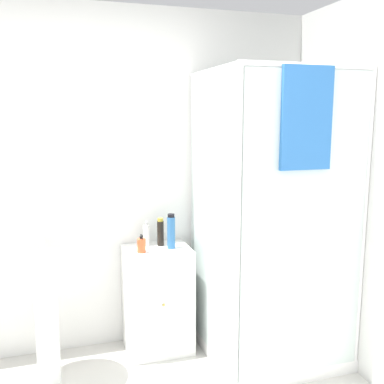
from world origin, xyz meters
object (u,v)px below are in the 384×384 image
shampoo_bottle_tall_black (160,232)px  lotion_bottle_white (146,235)px  sink (45,290)px  shampoo_bottle_blue (171,232)px  soap_dispenser (141,245)px

shampoo_bottle_tall_black → lotion_bottle_white: 0.11m
shampoo_bottle_tall_black → lotion_bottle_white: shampoo_bottle_tall_black is taller
sink → shampoo_bottle_tall_black: bearing=17.9°
shampoo_bottle_blue → shampoo_bottle_tall_black: bearing=123.2°
sink → soap_dispenser: size_ratio=7.37×
sink → shampoo_bottle_tall_black: 0.90m
sink → shampoo_bottle_tall_black: shampoo_bottle_tall_black is taller
shampoo_bottle_tall_black → soap_dispenser: bearing=-143.1°
shampoo_bottle_blue → lotion_bottle_white: size_ratio=1.38×
soap_dispenser → shampoo_bottle_tall_black: 0.22m
shampoo_bottle_tall_black → sink: bearing=-162.1°
lotion_bottle_white → shampoo_bottle_tall_black: bearing=-18.3°
soap_dispenser → shampoo_bottle_tall_black: size_ratio=0.63×
sink → lotion_bottle_white: size_ratio=5.22×
sink → shampoo_bottle_tall_black: size_ratio=4.65×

